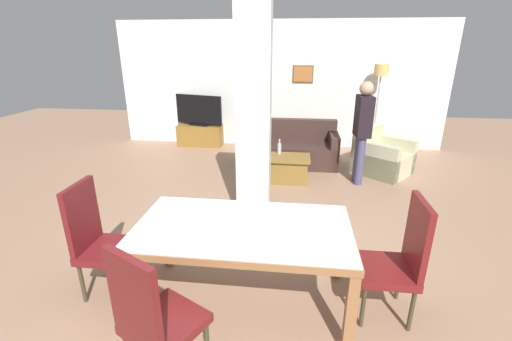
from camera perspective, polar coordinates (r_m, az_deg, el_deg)
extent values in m
plane|color=#9E775C|center=(3.37, -2.03, -20.71)|extent=(18.00, 18.00, 0.00)
cube|color=white|center=(7.79, 3.87, 13.97)|extent=(7.20, 0.06, 2.70)
cube|color=brown|center=(7.71, 7.83, 15.63)|extent=(0.44, 0.02, 0.36)
cube|color=#B26633|center=(7.70, 7.84, 15.63)|extent=(0.40, 0.01, 0.32)
cube|color=white|center=(4.33, -0.40, 8.89)|extent=(0.42, 0.33, 2.70)
cube|color=#96663E|center=(2.55, -3.89, -15.10)|extent=(1.83, 0.06, 0.06)
cube|color=#96663E|center=(3.35, -0.97, -5.89)|extent=(1.83, 0.06, 0.06)
cube|color=#96663E|center=(3.19, -18.35, -8.44)|extent=(0.06, 0.87, 0.06)
cube|color=#96663E|center=(2.95, 15.39, -10.57)|extent=(0.06, 0.87, 0.06)
cube|color=silver|center=(2.92, -2.22, -9.27)|extent=(1.81, 0.97, 0.01)
cube|color=#96663E|center=(3.06, -20.75, -18.69)|extent=(0.08, 0.08, 0.70)
cube|color=#96663E|center=(2.81, 15.48, -21.95)|extent=(0.08, 0.08, 0.70)
cube|color=#96663E|center=(3.72, -14.58, -10.41)|extent=(0.08, 0.08, 0.70)
cube|color=#96663E|center=(3.52, 13.49, -12.20)|extent=(0.08, 0.08, 0.70)
cube|color=maroon|center=(3.17, 20.76, -15.25)|extent=(0.46, 0.46, 0.07)
cube|color=maroon|center=(3.06, 25.34, -9.86)|extent=(0.05, 0.44, 0.61)
cylinder|color=#3D3825|center=(3.13, 17.40, -20.83)|extent=(0.04, 0.04, 0.40)
cylinder|color=#3D3825|center=(3.42, 16.30, -16.67)|extent=(0.04, 0.04, 0.40)
cylinder|color=#3D3825|center=(3.22, 24.49, -20.49)|extent=(0.04, 0.04, 0.40)
cylinder|color=#3D3825|center=(3.51, 22.69, -16.51)|extent=(0.04, 0.04, 0.40)
cube|color=maroon|center=(2.61, -14.85, -23.39)|extent=(0.62, 0.62, 0.07)
cube|color=maroon|center=(2.30, -19.71, -19.70)|extent=(0.41, 0.25, 0.61)
cylinder|color=#3D3825|center=(2.97, -14.05, -23.11)|extent=(0.04, 0.04, 0.40)
cube|color=maroon|center=(3.49, -23.25, -12.12)|extent=(0.46, 0.46, 0.07)
cube|color=maroon|center=(3.44, -27.02, -6.77)|extent=(0.05, 0.44, 0.61)
cylinder|color=#3D3825|center=(3.67, -18.61, -14.11)|extent=(0.04, 0.04, 0.40)
cylinder|color=#3D3825|center=(3.40, -21.36, -17.56)|extent=(0.04, 0.04, 0.40)
cylinder|color=#3D3825|center=(3.84, -23.89, -13.24)|extent=(0.04, 0.04, 0.40)
cylinder|color=#3D3825|center=(3.58, -26.97, -16.39)|extent=(0.04, 0.04, 0.40)
cube|color=#3C2823|center=(6.70, 5.91, 2.86)|extent=(1.73, 0.87, 0.42)
cube|color=#3C2823|center=(6.92, 6.09, 6.94)|extent=(1.73, 0.18, 0.40)
cube|color=#3C2823|center=(6.70, 12.68, 3.46)|extent=(0.16, 0.87, 0.64)
cube|color=#3C2823|center=(6.72, -0.78, 4.00)|extent=(0.16, 0.87, 0.64)
cube|color=beige|center=(6.57, 20.34, 1.23)|extent=(1.17, 1.16, 0.40)
cube|color=beige|center=(6.60, 18.18, 5.22)|extent=(0.65, 0.73, 0.40)
cube|color=beige|center=(6.83, 21.70, 2.71)|extent=(0.75, 0.65, 0.62)
cube|color=beige|center=(6.26, 19.11, 1.51)|extent=(0.75, 0.65, 0.62)
cube|color=olive|center=(5.77, 5.57, 2.13)|extent=(0.69, 0.52, 0.04)
cube|color=olive|center=(5.84, 5.49, 0.09)|extent=(0.61, 0.44, 0.40)
cylinder|color=#B2B7BC|center=(5.87, 3.91, 3.65)|extent=(0.07, 0.07, 0.18)
cylinder|color=#B2B7BC|center=(5.84, 3.94, 4.82)|extent=(0.03, 0.03, 0.07)
cylinder|color=#B7B7BC|center=(5.83, 3.95, 5.19)|extent=(0.03, 0.03, 0.01)
cube|color=olive|center=(8.01, -9.28, 5.82)|extent=(1.00, 0.40, 0.47)
cube|color=black|center=(7.95, -9.38, 7.57)|extent=(0.49, 0.32, 0.03)
cube|color=black|center=(7.89, -9.52, 9.98)|extent=(1.11, 0.36, 0.65)
cylinder|color=#B7B7BC|center=(7.86, 18.69, 3.00)|extent=(0.25, 0.25, 0.02)
cylinder|color=#B7B7BC|center=(7.67, 19.37, 8.76)|extent=(0.04, 0.04, 1.60)
cylinder|color=#E5BC66|center=(7.56, 20.20, 15.49)|extent=(0.28, 0.28, 0.22)
cylinder|color=#474569|center=(5.86, 16.94, 1.49)|extent=(0.13, 0.13, 0.81)
cylinder|color=#474569|center=(6.01, 16.58, 2.02)|extent=(0.13, 0.13, 0.81)
cube|color=black|center=(5.76, 17.50, 8.63)|extent=(0.24, 0.39, 0.64)
sphere|color=tan|center=(5.69, 17.96, 12.88)|extent=(0.22, 0.22, 0.22)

